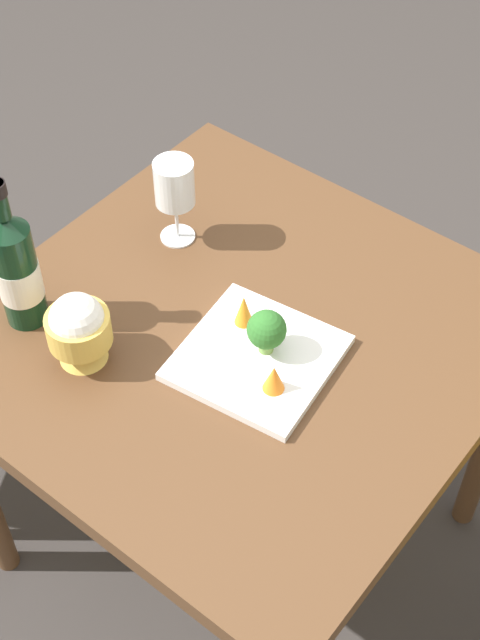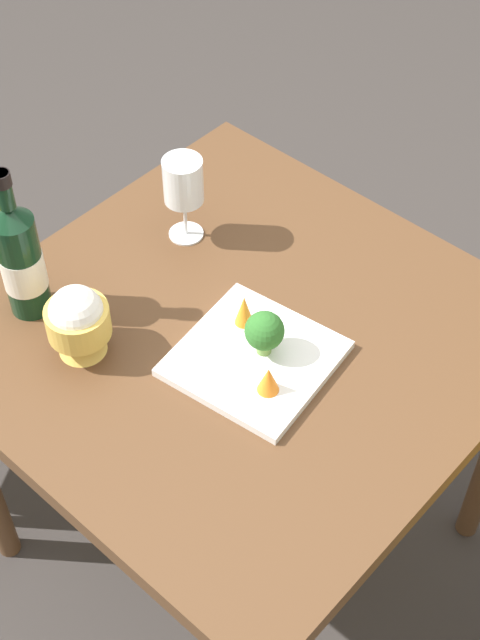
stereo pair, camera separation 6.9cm
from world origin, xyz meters
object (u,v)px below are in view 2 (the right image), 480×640
serving_plate (255,358)px  carrot_garnish_right (244,310)px  wine_bottle (21,259)px  carrot_garnish_left (268,379)px  wine_glass (183,183)px  broccoli_floret (264,332)px  rice_bowl (78,321)px

serving_plate → carrot_garnish_right: 0.09m
serving_plate → wine_bottle: bearing=24.2°
serving_plate → carrot_garnish_right: bearing=-34.7°
carrot_garnish_left → serving_plate: bearing=-31.6°
serving_plate → carrot_garnish_left: bearing=148.4°
wine_bottle → carrot_garnish_right: bearing=-145.7°
wine_glass → wine_bottle: bearing=77.4°
wine_bottle → serving_plate: (-0.39, -0.17, -0.11)m
carrot_garnish_left → carrot_garnish_right: (0.13, -0.09, 0.01)m
serving_plate → broccoli_floret: broccoli_floret is taller
rice_bowl → broccoli_floret: bearing=-141.0°
wine_bottle → carrot_garnish_left: bearing=-163.5°
rice_bowl → carrot_garnish_right: rice_bowl is taller
wine_bottle → broccoli_floret: (-0.39, -0.19, -0.05)m
broccoli_floret → carrot_garnish_left: bearing=135.8°
rice_bowl → carrot_garnish_left: 0.34m
wine_bottle → serving_plate: wine_bottle is taller
rice_bowl → carrot_garnish_right: bearing=-127.8°
wine_glass → broccoli_floret: (-0.32, 0.13, -0.06)m
wine_glass → rice_bowl: wine_glass is taller
wine_bottle → broccoli_floret: size_ratio=3.57×
wine_bottle → wine_glass: (-0.07, -0.33, 0.01)m
carrot_garnish_left → wine_bottle: bearing=16.5°
broccoli_floret → carrot_garnish_right: broccoli_floret is taller
wine_glass → broccoli_floret: bearing=157.3°
wine_bottle → carrot_garnish_right: 0.39m
carrot_garnish_right → wine_glass: bearing=-23.3°
wine_bottle → carrot_garnish_right: size_ratio=4.84×
broccoli_floret → rice_bowl: bearing=39.0°
wine_bottle → wine_glass: bearing=-102.6°
wine_glass → broccoli_floret: size_ratio=2.09×
broccoli_floret → carrot_garnish_right: bearing=-20.8°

